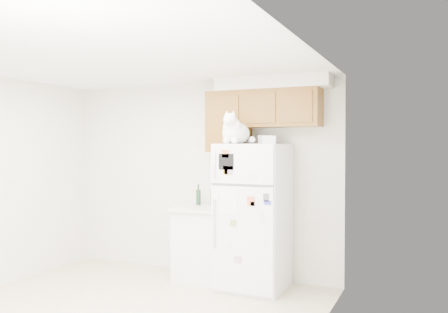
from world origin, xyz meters
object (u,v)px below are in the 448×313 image
Objects in this scene: base_counter at (203,243)px; bottle_amber at (213,195)px; refrigerator at (253,216)px; storage_box_back at (267,140)px; bottle_green at (198,195)px; cat at (235,132)px; storage_box_front at (269,140)px.

bottle_amber is (0.09, 0.09, 0.60)m from base_counter.
bottle_amber is at bearing 164.62° from refrigerator.
bottle_amber is at bearing -176.14° from storage_box_back.
base_counter is 5.11× the size of storage_box_back.
storage_box_back is at bearing 3.67° from base_counter.
refrigerator is 6.42× the size of bottle_green.
bottle_amber is at bearing 141.37° from cat.
cat is at bearing -29.71° from bottle_green.
bottle_green is at bearing 167.14° from refrigerator.
bottle_green is (-0.13, 0.11, 0.59)m from base_counter.
storage_box_front is 1.07m from bottle_amber.
cat is 1.10m from bottle_green.
bottle_amber reaches higher than bottle_green.
bottle_green reaches higher than base_counter.
storage_box_front is at bearing -12.56° from bottle_amber.
base_counter is at bearing 160.88° from storage_box_front.
cat is 0.97m from bottle_amber.
bottle_amber is at bearing 153.93° from storage_box_front.
storage_box_back is (0.28, 0.32, -0.09)m from cat.
storage_box_back is at bearing 48.68° from cat.
bottle_amber is (-0.80, 0.18, -0.69)m from storage_box_front.
storage_box_back reaches higher than base_counter.
cat is 3.59× the size of storage_box_front.
base_counter is 0.61m from bottle_amber.
refrigerator is at bearing 162.48° from storage_box_front.
refrigerator is at bearing -15.38° from bottle_amber.
bottle_green is (-0.95, 0.06, -0.70)m from storage_box_back.
bottle_green is 0.96× the size of bottle_amber.
storage_box_back is 0.16m from storage_box_front.
storage_box_back is at bearing -3.63° from bottle_green.
cat is (0.54, -0.27, 1.38)m from base_counter.
bottle_green is (-0.67, 0.38, -0.79)m from cat.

